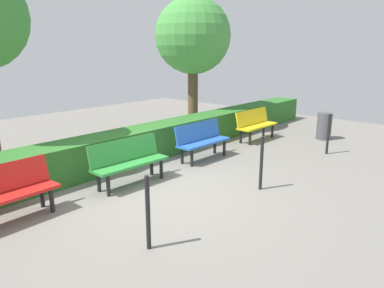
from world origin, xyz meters
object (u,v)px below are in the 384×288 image
Objects in this scene: bench_blue at (202,139)px; bench_red at (2,192)px; bench_yellow at (255,123)px; bench_green at (128,160)px; tree_near at (193,37)px; trash_bin at (324,126)px.

bench_red is at bearing -0.08° from bench_blue.
bench_green is (4.60, 0.07, 0.00)m from bench_yellow.
bench_yellow and bench_green have the same top height.
bench_green is 2.25m from bench_red.
tree_near is at bearing -133.56° from bench_blue.
bench_yellow is 1.93× the size of trash_bin.
bench_green is at bearing -12.80° from trash_bin.
trash_bin is at bearing 169.02° from bench_green.
bench_green and bench_red have the same top height.
bench_blue is 1.92× the size of trash_bin.
bench_yellow and bench_red have the same top height.
bench_yellow is 0.36× the size of tree_near.
bench_blue is 0.93× the size of bench_red.
tree_near reaches higher than bench_red.
bench_green is 6.15m from trash_bin.
trash_bin is (-1.53, 3.67, -2.50)m from tree_near.
bench_red is 0.39× the size of tree_near.
bench_yellow is at bearing 93.35° from tree_near.
bench_red is (2.25, -0.13, 0.00)m from bench_green.
bench_yellow is at bearing 177.29° from bench_red.
bench_blue and bench_green have the same top height.
bench_red is at bearing -10.24° from trash_bin.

